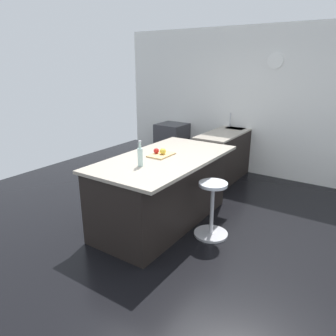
{
  "coord_description": "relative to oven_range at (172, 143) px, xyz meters",
  "views": [
    {
      "loc": [
        3.2,
        2.07,
        2.13
      ],
      "look_at": [
        -0.09,
        -0.14,
        0.81
      ],
      "focal_mm": 33.82,
      "sensor_mm": 36.0,
      "label": 1
    }
  ],
  "objects": [
    {
      "name": "kitchen_island",
      "position": [
        2.43,
        1.43,
        0.05
      ],
      "size": [
        2.11,
        1.13,
        0.96
      ],
      "color": "black",
      "rests_on": "ground_plane"
    },
    {
      "name": "apple_yellow",
      "position": [
        2.4,
        1.42,
        0.58
      ],
      "size": [
        0.08,
        0.08,
        0.08
      ],
      "primitive_type": "sphere",
      "color": "gold",
      "rests_on": "cutting_board"
    },
    {
      "name": "apple_red",
      "position": [
        2.41,
        1.32,
        0.58
      ],
      "size": [
        0.07,
        0.07,
        0.07
      ],
      "primitive_type": "sphere",
      "color": "red",
      "rests_on": "cutting_board"
    },
    {
      "name": "oven_range",
      "position": [
        0.0,
        0.0,
        0.0
      ],
      "size": [
        0.6,
        0.61,
        0.87
      ],
      "color": "#38383D",
      "rests_on": "ground_plane"
    },
    {
      "name": "interior_partition_left",
      "position": [
        -0.35,
        1.66,
        0.96
      ],
      "size": [
        0.15,
        5.78,
        2.8
      ],
      "color": "silver",
      "rests_on": "ground_plane"
    },
    {
      "name": "ground_plane",
      "position": [
        2.53,
        1.66,
        -0.44
      ],
      "size": [
        7.52,
        7.52,
        0.0
      ],
      "primitive_type": "plane",
      "color": "black"
    },
    {
      "name": "sink_cabinet",
      "position": [
        -0.0,
        1.38,
        0.02
      ],
      "size": [
        2.06,
        0.6,
        1.18
      ],
      "color": "black",
      "rests_on": "ground_plane"
    },
    {
      "name": "cutting_board",
      "position": [
        2.4,
        1.4,
        0.53
      ],
      "size": [
        0.36,
        0.24,
        0.02
      ],
      "primitive_type": "cube",
      "color": "tan",
      "rests_on": "kitchen_island"
    },
    {
      "name": "stool_by_window",
      "position": [
        2.39,
        2.17,
        -0.09
      ],
      "size": [
        0.44,
        0.44,
        0.73
      ],
      "color": "#B7B7BC",
      "rests_on": "ground_plane"
    },
    {
      "name": "water_bottle",
      "position": [
        2.91,
        1.45,
        0.64
      ],
      "size": [
        0.06,
        0.06,
        0.31
      ],
      "color": "silver",
      "rests_on": "kitchen_island"
    }
  ]
}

